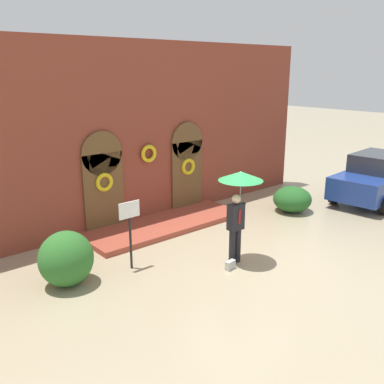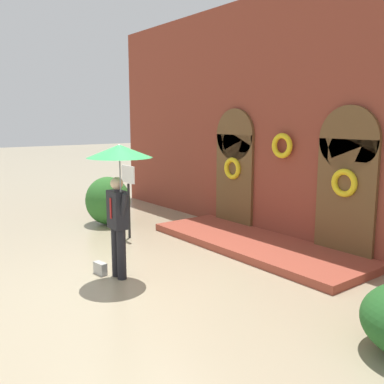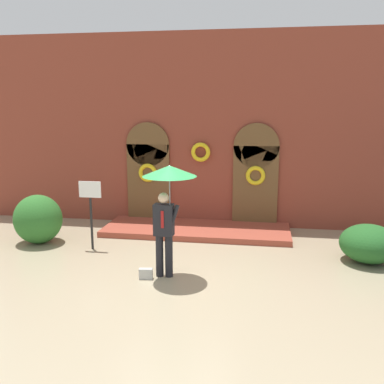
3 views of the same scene
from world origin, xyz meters
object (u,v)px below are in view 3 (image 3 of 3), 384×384
person_with_umbrella (168,187)px  sign_post (91,204)px  shrub_left (38,219)px  handbag (146,274)px  shrub_right (369,244)px

person_with_umbrella → sign_post: (-2.27, 1.42, -0.75)m
shrub_left → sign_post: bearing=-8.5°
handbag → sign_post: sign_post is taller
shrub_left → shrub_right: shrub_left is taller
shrub_left → shrub_right: bearing=-0.6°
shrub_left → shrub_right: size_ratio=0.97×
handbag → shrub_left: 3.89m
person_with_umbrella → shrub_left: 4.36m
person_with_umbrella → shrub_right: 4.85m
person_with_umbrella → sign_post: person_with_umbrella is taller
handbag → shrub_left: size_ratio=0.22×
sign_post → shrub_left: size_ratio=1.35×
sign_post → shrub_right: sign_post is taller
person_with_umbrella → shrub_left: bearing=156.6°
handbag → shrub_left: shrub_left is taller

